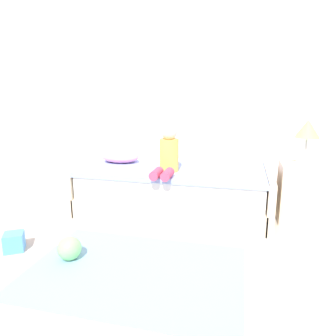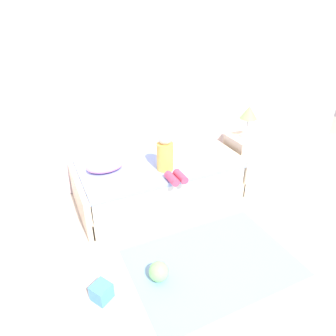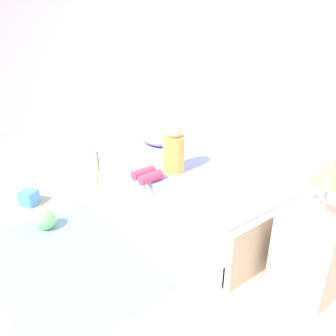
# 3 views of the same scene
# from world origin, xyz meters

# --- Properties ---
(ground_plane) EXTENTS (9.20, 9.20, 0.00)m
(ground_plane) POSITION_xyz_m (0.00, 0.00, 0.00)
(ground_plane) COLOR #B2A899
(wall_rear) EXTENTS (7.20, 0.10, 2.90)m
(wall_rear) POSITION_xyz_m (0.00, 2.60, 1.45)
(wall_rear) COLOR white
(wall_rear) RESTS_ON ground
(bed) EXTENTS (2.11, 1.00, 0.50)m
(bed) POSITION_xyz_m (-0.25, 2.00, 0.25)
(bed) COLOR beige
(bed) RESTS_ON ground
(nightstand) EXTENTS (0.44, 0.44, 0.60)m
(nightstand) POSITION_xyz_m (1.10, 2.03, 0.30)
(nightstand) COLOR beige
(nightstand) RESTS_ON ground
(table_lamp) EXTENTS (0.24, 0.24, 0.45)m
(table_lamp) POSITION_xyz_m (1.10, 2.03, 0.94)
(table_lamp) COLOR silver
(table_lamp) RESTS_ON nightstand
(child_figure) EXTENTS (0.20, 0.51, 0.50)m
(child_figure) POSITION_xyz_m (-0.26, 1.77, 0.70)
(child_figure) COLOR gold
(child_figure) RESTS_ON bed
(pillow) EXTENTS (0.44, 0.30, 0.13)m
(pillow) POSITION_xyz_m (-0.92, 2.10, 0.56)
(pillow) COLOR #EA8CC6
(pillow) RESTS_ON bed
(toy_ball) EXTENTS (0.19, 0.19, 0.19)m
(toy_ball) POSITION_xyz_m (-0.82, 0.74, 0.10)
(toy_ball) COLOR #7FD872
(toy_ball) RESTS_ON ground
(area_rug) EXTENTS (1.60, 1.10, 0.01)m
(area_rug) POSITION_xyz_m (-0.25, 0.70, 0.00)
(area_rug) COLOR #7AA8CC
(area_rug) RESTS_ON ground
(toy_block) EXTENTS (0.21, 0.21, 0.15)m
(toy_block) POSITION_xyz_m (-1.35, 0.76, 0.08)
(toy_block) COLOR #4C99E5
(toy_block) RESTS_ON ground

